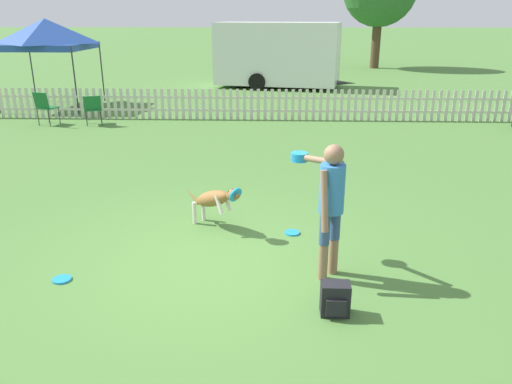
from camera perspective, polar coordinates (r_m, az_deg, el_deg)
name	(u,v)px	position (r m, az deg, el deg)	size (l,w,h in m)	color
ground_plane	(209,263)	(6.24, -5.35, -8.10)	(240.00, 240.00, 0.00)	#4C7A38
handler_person	(329,195)	(5.62, 8.34, -0.38)	(0.64, 1.02, 1.58)	#8C664C
leaping_dog	(214,199)	(7.03, -4.83, -0.80)	(0.93, 0.85, 0.73)	olive
frisbee_near_handler	(292,233)	(7.02, 4.16, -4.66)	(0.21, 0.21, 0.02)	#1E8CD8
frisbee_near_dog	(62,279)	(6.25, -21.30, -9.28)	(0.21, 0.21, 0.02)	#1E8CD8
backpack_on_grass	(335,299)	(5.23, 9.03, -12.02)	(0.29, 0.23, 0.35)	black
picket_fence	(248,104)	(14.62, -0.92, 9.98)	(25.11, 0.04, 0.88)	beige
folding_chair_center	(93,107)	(14.60, -18.16, 9.19)	(0.60, 0.61, 0.82)	#333338
folding_chair_green_right	(45,105)	(14.98, -23.00, 9.12)	(0.58, 0.60, 0.92)	#333338
canopy_tent_main	(46,34)	(17.89, -22.83, 16.28)	(2.52, 2.52, 2.78)	#333338
equipment_trailer	(278,54)	(21.42, 2.55, 15.53)	(5.88, 3.30, 2.60)	white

